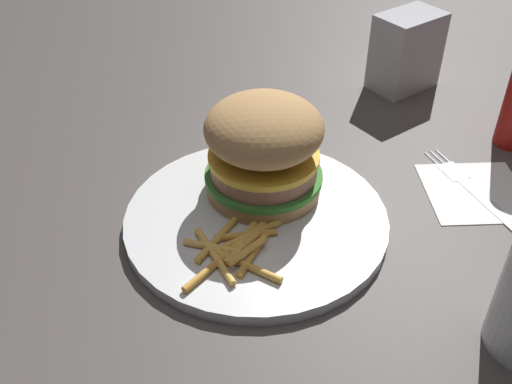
{
  "coord_description": "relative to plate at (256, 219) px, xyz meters",
  "views": [
    {
      "loc": [
        -0.49,
        0.02,
        0.41
      ],
      "look_at": [
        -0.02,
        -0.01,
        0.04
      ],
      "focal_mm": 41.83,
      "sensor_mm": 36.0,
      "label": 1
    }
  ],
  "objects": [
    {
      "name": "plate",
      "position": [
        0.0,
        0.0,
        0.0
      ],
      "size": [
        0.27,
        0.27,
        0.01
      ],
      "primitive_type": "cylinder",
      "color": "silver",
      "rests_on": "ground_plane"
    },
    {
      "name": "fork",
      "position": [
        0.04,
        -0.25,
        -0.0
      ],
      "size": [
        0.17,
        0.07,
        0.0
      ],
      "color": "silver",
      "rests_on": "napkin"
    },
    {
      "name": "fries_pile",
      "position": [
        -0.05,
        0.02,
        0.01
      ],
      "size": [
        0.11,
        0.1,
        0.01
      ],
      "color": "gold",
      "rests_on": "plate"
    },
    {
      "name": "ground_plane",
      "position": [
        0.02,
        0.01,
        -0.01
      ],
      "size": [
        1.6,
        1.6,
        0.0
      ],
      "primitive_type": "plane",
      "color": "#47423F"
    },
    {
      "name": "sandwich",
      "position": [
        0.04,
        -0.01,
        0.06
      ],
      "size": [
        0.13,
        0.13,
        0.11
      ],
      "color": "tan",
      "rests_on": "plate"
    },
    {
      "name": "napkin",
      "position": [
        0.04,
        -0.25,
        -0.01
      ],
      "size": [
        0.11,
        0.11,
        0.0
      ],
      "primitive_type": "cube",
      "rotation": [
        0.0,
        0.0,
        -0.02
      ],
      "color": "white",
      "rests_on": "ground_plane"
    },
    {
      "name": "napkin_dispenser",
      "position": [
        0.29,
        -0.23,
        0.05
      ],
      "size": [
        0.1,
        0.11,
        0.11
      ],
      "primitive_type": "cube",
      "rotation": [
        0.0,
        0.0,
        2.14
      ],
      "color": "#B7BABF",
      "rests_on": "ground_plane"
    }
  ]
}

